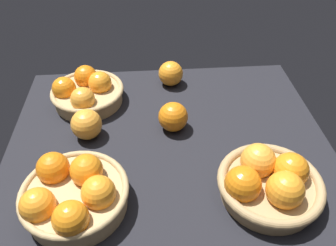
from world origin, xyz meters
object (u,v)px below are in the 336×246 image
Objects in this scene: basket_near_right at (269,182)px; basket_far_left at (86,92)px; loose_orange_back_gap at (171,74)px; loose_orange_side_gap at (173,117)px; loose_orange_front_gap at (86,124)px; basket_near_left at (73,194)px.

basket_near_right is 1.08× the size of basket_far_left.
basket_far_left is 2.74× the size of loose_orange_back_gap.
loose_orange_side_gap reaches higher than loose_orange_back_gap.
loose_orange_front_gap reaches higher than loose_orange_back_gap.
basket_near_left reaches higher than loose_orange_front_gap.
basket_near_left is at bearing -90.87° from loose_orange_front_gap.
loose_orange_back_gap is at bearing 86.84° from loose_orange_side_gap.
loose_orange_side_gap is (-1.18, -21.42, 0.12)cm from loose_orange_back_gap.
basket_near_left is 2.84× the size of loose_orange_front_gap.
basket_near_left reaches higher than basket_far_left.
basket_near_right reaches higher than basket_far_left.
basket_near_left is 51.45cm from loose_orange_back_gap.
basket_far_left is at bearing 150.41° from loose_orange_side_gap.
loose_orange_side_gap is at bearing 128.37° from basket_near_right.
basket_far_left is at bearing 91.98° from basket_near_left.
basket_far_left is 2.66× the size of loose_orange_side_gap.
basket_near_left is 1.08× the size of basket_far_left.
basket_near_right reaches higher than loose_orange_back_gap.
loose_orange_back_gap is at bearing 16.31° from basket_far_left.
loose_orange_back_gap is at bearing 111.33° from basket_near_right.
loose_orange_front_gap is (-41.69, 22.51, -0.10)cm from basket_near_right.
basket_near_left is 2.96× the size of loose_orange_back_gap.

